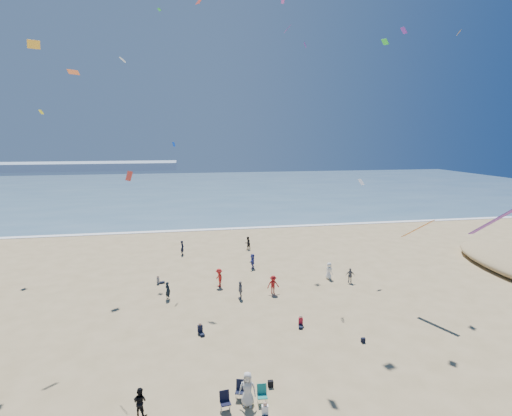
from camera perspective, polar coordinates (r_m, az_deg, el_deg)
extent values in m
cube|color=#476B84|center=(111.21, -9.19, 2.69)|extent=(220.00, 100.00, 0.06)
cube|color=white|center=(61.95, -8.06, -3.13)|extent=(220.00, 1.20, 0.08)
cube|color=#7A8EA8|center=(194.47, -27.81, 5.25)|extent=(110.00, 20.00, 3.20)
imported|color=maroon|center=(37.00, 2.46, -10.89)|extent=(1.16, 0.72, 1.72)
imported|color=#38429A|center=(43.80, -0.51, -7.57)|extent=(0.89, 1.57, 1.62)
imported|color=silver|center=(23.21, -1.23, -24.44)|extent=(1.05, 0.84, 1.88)
imported|color=black|center=(23.45, -16.25, -25.01)|extent=(0.92, 0.85, 1.52)
imported|color=black|center=(36.63, -12.49, -11.45)|extent=(0.67, 0.69, 1.59)
imported|color=black|center=(49.40, -10.47, -5.61)|extent=(0.46, 0.66, 1.75)
imported|color=gray|center=(35.93, -2.26, -11.62)|extent=(0.42, 0.96, 1.62)
imported|color=white|center=(41.27, 10.39, -8.81)|extent=(0.84, 0.98, 1.70)
imported|color=red|center=(38.77, -5.30, -9.88)|extent=(0.94, 1.28, 1.77)
imported|color=slate|center=(40.68, 13.31, -9.36)|extent=(0.93, 0.60, 1.48)
imported|color=black|center=(50.99, -1.20, -5.01)|extent=(1.00, 0.95, 1.63)
cube|color=black|center=(24.94, 2.09, -23.81)|extent=(0.30, 0.22, 0.38)
cube|color=black|center=(30.17, 15.05, -17.77)|extent=(0.28, 0.18, 0.34)
cube|color=silver|center=(41.95, 14.79, 3.61)|extent=(0.75, 0.71, 0.58)
cube|color=red|center=(45.51, -8.14, 27.17)|extent=(0.76, 0.77, 0.61)
cube|color=#6D2490|center=(42.48, 7.02, 22.14)|extent=(0.42, 0.86, 0.48)
cube|color=#E85CC2|center=(55.40, 3.86, 27.48)|extent=(0.52, 0.42, 0.69)
cube|color=green|center=(52.69, -13.65, 25.84)|extent=(0.52, 0.56, 0.27)
cube|color=green|center=(36.83, 17.96, 21.65)|extent=(0.69, 0.68, 0.38)
cube|color=blue|center=(39.86, -11.66, 8.90)|extent=(0.31, 0.69, 0.42)
cube|color=red|center=(26.20, -17.68, 4.38)|extent=(0.56, 0.75, 0.59)
cube|color=yellow|center=(50.13, -28.34, 11.98)|extent=(0.62, 0.61, 0.47)
cube|color=yellow|center=(33.99, -29.18, 19.73)|extent=(0.84, 0.54, 0.56)
cube|color=#FF5A16|center=(33.76, -24.65, 17.24)|extent=(0.83, 0.79, 0.38)
cube|color=silver|center=(45.21, -18.51, 19.44)|extent=(0.70, 0.69, 0.49)
cube|color=#912090|center=(31.62, 4.50, 24.15)|extent=(0.37, 0.80, 0.38)
cube|color=#692492|center=(44.05, 20.36, 22.69)|extent=(0.51, 0.63, 0.55)
cube|color=orange|center=(45.51, 27.00, 21.46)|extent=(0.66, 0.88, 0.38)
cube|color=#642594|center=(25.58, 30.82, -1.61)|extent=(0.35, 3.14, 2.21)
cube|color=orange|center=(35.03, 22.07, -2.77)|extent=(0.35, 2.64, 1.87)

